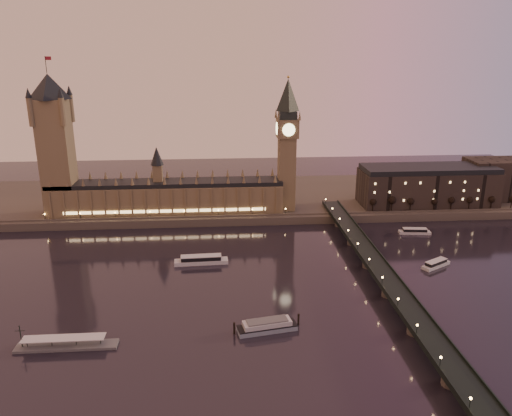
{
  "coord_description": "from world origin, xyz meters",
  "views": [
    {
      "loc": [
        1.6,
        -257.56,
        128.07
      ],
      "look_at": [
        23.51,
        35.0,
        34.93
      ],
      "focal_mm": 35.0,
      "sensor_mm": 36.0,
      "label": 1
    }
  ],
  "objects": [
    {
      "name": "victoria_tower",
      "position": [
        -120.0,
        121.0,
        65.79
      ],
      "size": [
        31.68,
        31.68,
        118.0
      ],
      "color": "brown",
      "rests_on": "ground"
    },
    {
      "name": "cruise_boat_a",
      "position": [
        -11.22,
        32.31,
        2.35
      ],
      "size": [
        33.65,
        8.7,
        5.34
      ],
      "rotation": [
        0.0,
        0.0,
        0.04
      ],
      "color": "silver",
      "rests_on": "ground"
    },
    {
      "name": "ground",
      "position": [
        0.0,
        0.0,
        0.0
      ],
      "size": [
        700.0,
        700.0,
        0.0
      ],
      "primitive_type": "plane",
      "color": "black",
      "rests_on": "ground"
    },
    {
      "name": "cruise_boat_b",
      "position": [
        142.75,
        74.31,
        1.84
      ],
      "size": [
        23.13,
        8.23,
        4.18
      ],
      "rotation": [
        0.0,
        0.0,
        -0.12
      ],
      "color": "silver",
      "rests_on": "ground"
    },
    {
      "name": "pontoon_pier",
      "position": [
        -69.2,
        -56.38,
        1.3
      ],
      "size": [
        45.17,
        7.53,
        12.05
      ],
      "color": "#595B5E",
      "rests_on": "ground"
    },
    {
      "name": "moored_barge",
      "position": [
        22.52,
        -49.0,
        2.55
      ],
      "size": [
        32.41,
        13.01,
        6.04
      ],
      "rotation": [
        0.0,
        0.0,
        0.18
      ],
      "color": "#7F91A1",
      "rests_on": "ground"
    },
    {
      "name": "bare_tree_3",
      "position": [
        169.07,
        109.0,
        14.21
      ],
      "size": [
        5.42,
        5.42,
        11.03
      ],
      "color": "black",
      "rests_on": "ground"
    },
    {
      "name": "city_block",
      "position": [
        194.94,
        130.93,
        22.24
      ],
      "size": [
        155.0,
        45.0,
        34.0
      ],
      "color": "black",
      "rests_on": "ground"
    },
    {
      "name": "cruise_boat_c",
      "position": [
        133.87,
        16.66,
        1.87
      ],
      "size": [
        21.18,
        15.75,
        4.24
      ],
      "rotation": [
        0.0,
        0.0,
        0.53
      ],
      "color": "silver",
      "rests_on": "ground"
    },
    {
      "name": "bare_tree_4",
      "position": [
        185.46,
        109.0,
        14.21
      ],
      "size": [
        5.42,
        5.42,
        11.03
      ],
      "color": "black",
      "rests_on": "ground"
    },
    {
      "name": "bare_tree_5",
      "position": [
        201.85,
        109.0,
        14.21
      ],
      "size": [
        5.42,
        5.42,
        11.03
      ],
      "color": "black",
      "rests_on": "ground"
    },
    {
      "name": "far_embankment",
      "position": [
        30.0,
        165.0,
        3.0
      ],
      "size": [
        560.0,
        130.0,
        6.0
      ],
      "primitive_type": "cube",
      "color": "#423D35",
      "rests_on": "ground"
    },
    {
      "name": "bare_tree_0",
      "position": [
        119.9,
        109.0,
        14.21
      ],
      "size": [
        5.42,
        5.42,
        11.03
      ],
      "color": "black",
      "rests_on": "ground"
    },
    {
      "name": "bare_tree_6",
      "position": [
        218.24,
        109.0,
        14.21
      ],
      "size": [
        5.42,
        5.42,
        11.03
      ],
      "color": "black",
      "rests_on": "ground"
    },
    {
      "name": "bare_tree_2",
      "position": [
        152.68,
        109.0,
        14.21
      ],
      "size": [
        5.42,
        5.42,
        11.03
      ],
      "color": "black",
      "rests_on": "ground"
    },
    {
      "name": "bare_tree_1",
      "position": [
        136.29,
        109.0,
        14.21
      ],
      "size": [
        5.42,
        5.42,
        11.03
      ],
      "color": "black",
      "rests_on": "ground"
    },
    {
      "name": "palace_of_westminster",
      "position": [
        -40.12,
        120.99,
        21.71
      ],
      "size": [
        180.0,
        26.62,
        52.0
      ],
      "color": "brown",
      "rests_on": "ground"
    },
    {
      "name": "bare_tree_7",
      "position": [
        234.62,
        109.0,
        14.21
      ],
      "size": [
        5.42,
        5.42,
        11.03
      ],
      "color": "black",
      "rests_on": "ground"
    },
    {
      "name": "big_ben",
      "position": [
        53.99,
        120.99,
        63.95
      ],
      "size": [
        17.68,
        17.68,
        104.0
      ],
      "color": "brown",
      "rests_on": "ground"
    },
    {
      "name": "westminster_bridge",
      "position": [
        91.61,
        0.0,
        5.52
      ],
      "size": [
        13.2,
        260.0,
        15.3
      ],
      "color": "black",
      "rests_on": "ground"
    }
  ]
}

